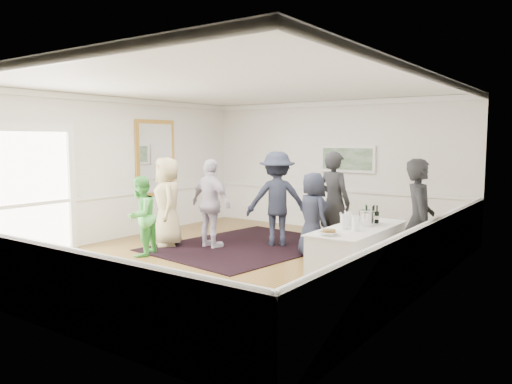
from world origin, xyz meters
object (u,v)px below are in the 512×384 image
Objects in this scene: guest_green at (141,216)px; guest_lilac at (211,204)px; serving_table at (358,255)px; guest_navy at (313,215)px; nut_bowl at (329,232)px; guest_tan at (167,202)px; bartender at (419,220)px; ice_bucket at (367,218)px; guest_dark_a at (277,199)px; guest_dark_b at (334,202)px.

guest_green is 1.49m from guest_lilac.
guest_navy is (-1.42, 1.10, 0.37)m from serving_table.
nut_bowl is (3.46, -1.46, -0.01)m from guest_lilac.
guest_tan reaches higher than serving_table.
serving_table is 1.11m from bartender.
bartender is 7.01× the size of nut_bowl.
guest_lilac is 7.11× the size of ice_bucket.
guest_navy is at bearing 148.79° from ice_bucket.
serving_table is at bearing 80.76° from guest_green.
guest_dark_a reaches higher than ice_bucket.
serving_table is at bearing 83.86° from nut_bowl.
bartender is 1.04× the size of guest_tan.
nut_bowl is at bearing 127.22° from guest_dark_b.
guest_dark_a reaches higher than guest_lilac.
guest_green is 4.34m from ice_bucket.
guest_green is at bearing 178.32° from nut_bowl.
guest_green is 3.79m from guest_dark_b.
guest_tan is 6.76× the size of nut_bowl.
guest_tan is 1.21× the size of guest_green.
guest_navy is 1.71m from ice_bucket.
guest_dark_a reaches higher than bartender.
guest_green is 5.96× the size of ice_bucket.
guest_dark_b is 1.96m from ice_bucket.
guest_green is at bearing 82.44° from bartender.
guest_dark_a reaches higher than guest_navy.
guest_dark_b reaches higher than guest_lilac.
guest_lilac is (-3.55, 0.61, 0.48)m from serving_table.
serving_table is 1.18× the size of guest_lilac.
guest_tan is at bearing 174.69° from guest_green.
guest_dark_b is at bearing -76.17° from guest_navy.
serving_table is 7.82× the size of nut_bowl.
serving_table is 1.12× the size of bartender.
guest_dark_b reaches higher than nut_bowl.
nut_bowl is at bearing 153.09° from guest_navy.
nut_bowl is (1.18, -2.53, -0.09)m from guest_dark_b.
guest_tan reaches higher than guest_green.
guest_tan is at bearing 37.02° from guest_dark_b.
guest_lilac is at bearing 60.85° from guest_tan.
bartender is 4.28m from guest_lilac.
guest_dark_b is 7.77× the size of ice_bucket.
guest_lilac reaches higher than guest_green.
bartender is 1.20× the size of guest_navy.
guest_tan reaches higher than guest_navy.
guest_tan reaches higher than nut_bowl.
guest_dark_a is 3.45m from nut_bowl.
guest_tan is 3.13m from guest_navy.
guest_lilac is at bearing 157.11° from nut_bowl.
bartender is at bearing 164.78° from guest_dark_b.
bartender is 0.97× the size of guest_dark_b.
guest_navy is at bearing 119.63° from guest_dark_a.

